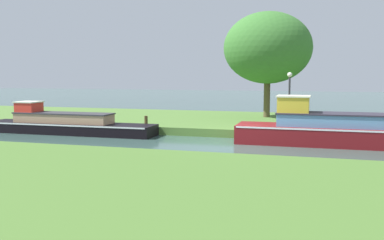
{
  "coord_description": "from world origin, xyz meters",
  "views": [
    {
      "loc": [
        3.46,
        -18.21,
        3.07
      ],
      "look_at": [
        -2.17,
        1.2,
        0.9
      ],
      "focal_mm": 40.56,
      "sensor_mm": 36.0,
      "label": 1
    }
  ],
  "objects_px": {
    "mooring_post_near": "(146,121)",
    "mooring_post_far": "(96,118)",
    "black_narrowboat": "(66,124)",
    "willow_tree_left": "(268,48)",
    "lamp_post": "(289,93)",
    "maroon_barge": "(341,130)"
  },
  "relations": [
    {
      "from": "mooring_post_near",
      "to": "mooring_post_far",
      "type": "distance_m",
      "value": 2.87
    },
    {
      "from": "black_narrowboat",
      "to": "mooring_post_far",
      "type": "distance_m",
      "value": 1.6
    },
    {
      "from": "mooring_post_near",
      "to": "willow_tree_left",
      "type": "bearing_deg",
      "value": 48.37
    },
    {
      "from": "mooring_post_far",
      "to": "mooring_post_near",
      "type": "bearing_deg",
      "value": 0.0
    },
    {
      "from": "black_narrowboat",
      "to": "willow_tree_left",
      "type": "relative_size",
      "value": 1.43
    },
    {
      "from": "lamp_post",
      "to": "mooring_post_far",
      "type": "xyz_separation_m",
      "value": [
        -9.95,
        -1.26,
        -1.44
      ]
    },
    {
      "from": "maroon_barge",
      "to": "lamp_post",
      "type": "bearing_deg",
      "value": 134.26
    },
    {
      "from": "willow_tree_left",
      "to": "mooring_post_far",
      "type": "height_order",
      "value": "willow_tree_left"
    },
    {
      "from": "willow_tree_left",
      "to": "mooring_post_far",
      "type": "bearing_deg",
      "value": -143.63
    },
    {
      "from": "mooring_post_near",
      "to": "mooring_post_far",
      "type": "bearing_deg",
      "value": 180.0
    },
    {
      "from": "maroon_barge",
      "to": "lamp_post",
      "type": "distance_m",
      "value": 3.67
    },
    {
      "from": "maroon_barge",
      "to": "mooring_post_near",
      "type": "height_order",
      "value": "maroon_barge"
    },
    {
      "from": "willow_tree_left",
      "to": "mooring_post_near",
      "type": "height_order",
      "value": "willow_tree_left"
    },
    {
      "from": "maroon_barge",
      "to": "black_narrowboat",
      "type": "relative_size",
      "value": 0.95
    },
    {
      "from": "willow_tree_left",
      "to": "lamp_post",
      "type": "height_order",
      "value": "willow_tree_left"
    },
    {
      "from": "mooring_post_far",
      "to": "maroon_barge",
      "type": "bearing_deg",
      "value": -5.34
    },
    {
      "from": "black_narrowboat",
      "to": "mooring_post_near",
      "type": "xyz_separation_m",
      "value": [
        3.95,
        1.15,
        0.17
      ]
    },
    {
      "from": "maroon_barge",
      "to": "black_narrowboat",
      "type": "bearing_deg",
      "value": 180.0
    },
    {
      "from": "black_narrowboat",
      "to": "willow_tree_left",
      "type": "distance_m",
      "value": 12.57
    },
    {
      "from": "mooring_post_near",
      "to": "mooring_post_far",
      "type": "height_order",
      "value": "mooring_post_far"
    },
    {
      "from": "willow_tree_left",
      "to": "mooring_post_near",
      "type": "xyz_separation_m",
      "value": [
        -5.44,
        -6.11,
        -3.95
      ]
    },
    {
      "from": "willow_tree_left",
      "to": "mooring_post_far",
      "type": "relative_size",
      "value": 10.74
    }
  ]
}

